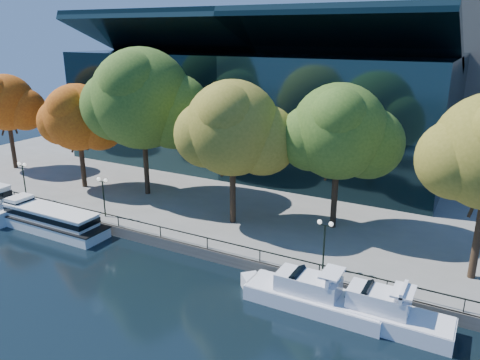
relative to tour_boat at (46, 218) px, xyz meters
The scene contains 15 objects.
ground 12.54m from the tour_boat, ahead, with size 160.00×160.00×0.00m, color black.
promenade 37.46m from the tour_boat, 70.61° to the left, with size 90.00×67.08×1.00m.
railing 12.65m from the tour_boat, 10.03° to the left, with size 88.20×0.08×0.99m.
convention_building 32.70m from the tour_boat, 74.65° to the left, with size 50.00×24.57×21.43m.
tour_boat is the anchor object (origin of this frame).
cruiser_near 27.64m from the tour_boat, ahead, with size 10.90×2.81×3.16m.
cruiser_far 32.44m from the tour_boat, ahead, with size 9.80×2.72×3.20m.
tree_0 23.17m from the tour_boat, 150.20° to the left, with size 9.18×7.53×12.54m.
tree_1 12.99m from the tour_boat, 114.69° to the left, with size 9.56×7.84×12.17m.
tree_2 15.59m from the tour_boat, 69.82° to the left, with size 13.66×11.20×16.25m.
tree_3 20.63m from the tour_boat, 26.24° to the left, with size 11.04×9.06×13.69m.
tree_4 29.50m from the tour_boat, 24.58° to the left, with size 10.78×8.84×13.52m.
lamp_0 8.53m from the tour_boat, 154.64° to the left, with size 1.26×0.36×4.03m.
lamp_1 6.36m from the tour_boat, 37.19° to the left, with size 1.26×0.36×4.03m.
lamp_2 27.66m from the tour_boat, ahead, with size 1.26×0.36×4.03m.
Camera 1 is at (24.82, -27.35, 18.67)m, focal length 35.00 mm.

